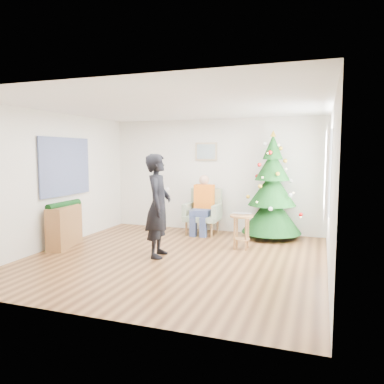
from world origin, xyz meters
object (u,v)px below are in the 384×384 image
at_px(stool, 241,232).
at_px(console, 65,226).
at_px(standing_man, 158,206).
at_px(christmas_tree, 272,190).
at_px(armchair, 203,217).

xyz_separation_m(stool, console, (-3.29, -0.95, 0.07)).
bearing_deg(stool, standing_man, -142.57).
bearing_deg(stool, christmas_tree, 70.11).
xyz_separation_m(stool, armchair, (-1.10, 1.08, 0.04)).
distance_m(stool, armchair, 1.54).
bearing_deg(standing_man, armchair, -16.17).
height_order(standing_man, console, standing_man).
xyz_separation_m(standing_man, console, (-2.01, 0.03, -0.50)).
bearing_deg(standing_man, console, 77.96).
height_order(christmas_tree, armchair, christmas_tree).
distance_m(stool, standing_man, 1.70).
distance_m(standing_man, console, 2.07).
bearing_deg(armchair, console, -136.94).
relative_size(christmas_tree, console, 2.30).
bearing_deg(christmas_tree, stool, -109.89).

